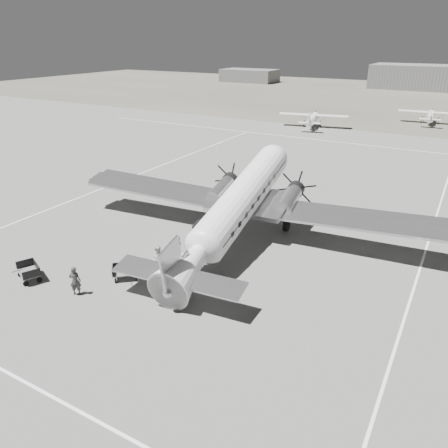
{
  "coord_description": "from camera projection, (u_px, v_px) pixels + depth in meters",
  "views": [
    {
      "loc": [
        13.17,
        -22.66,
        14.06
      ],
      "look_at": [
        -0.39,
        1.29,
        2.2
      ],
      "focal_mm": 35.0,
      "sensor_mm": 36.0,
      "label": 1
    }
  ],
  "objects": [
    {
      "name": "ground",
      "position": [
        220.0,
        261.0,
        29.63
      ],
      "size": [
        260.0,
        260.0,
        0.0
      ],
      "primitive_type": "plane",
      "color": "slate",
      "rests_on": "ground"
    },
    {
      "name": "taxi_line_near",
      "position": [
        54.0,
        398.0,
        18.44
      ],
      "size": [
        60.0,
        0.15,
        0.01
      ],
      "primitive_type": "cube",
      "color": "white",
      "rests_on": "ground"
    },
    {
      "name": "taxi_line_right",
      "position": [
        407.0,
        312.0,
        24.2
      ],
      "size": [
        0.15,
        80.0,
        0.01
      ],
      "primitive_type": "cube",
      "color": "white",
      "rests_on": "ground"
    },
    {
      "name": "taxi_line_left",
      "position": [
        119.0,
        182.0,
        45.77
      ],
      "size": [
        0.15,
        60.0,
        0.01
      ],
      "primitive_type": "cube",
      "color": "white",
      "rests_on": "ground"
    },
    {
      "name": "taxi_line_horizon",
      "position": [
        361.0,
        145.0,
        61.6
      ],
      "size": [
        90.0,
        0.15,
        0.01
      ],
      "primitive_type": "cube",
      "color": "white",
      "rests_on": "ground"
    },
    {
      "name": "grass_infield",
      "position": [
        416.0,
        99.0,
        105.55
      ],
      "size": [
        260.0,
        90.0,
        0.01
      ],
      "primitive_type": "cube",
      "color": "#605D51",
      "rests_on": "ground"
    },
    {
      "name": "shed_secondary",
      "position": [
        249.0,
        76.0,
        145.63
      ],
      "size": [
        18.0,
        10.0,
        4.0
      ],
      "primitive_type": "cube",
      "color": "#606060",
      "rests_on": "ground"
    },
    {
      "name": "dc3_airliner",
      "position": [
        238.0,
        207.0,
        31.33
      ],
      "size": [
        31.07,
        22.94,
        5.59
      ],
      "primitive_type": null,
      "rotation": [
        0.0,
        0.0,
        0.09
      ],
      "color": "#BDBDC0",
      "rests_on": "ground"
    },
    {
      "name": "light_plane_left",
      "position": [
        313.0,
        120.0,
        72.63
      ],
      "size": [
        13.18,
        11.49,
        2.39
      ],
      "primitive_type": null,
      "rotation": [
        0.0,
        0.0,
        0.2
      ],
      "color": "white",
      "rests_on": "ground"
    },
    {
      "name": "light_plane_right",
      "position": [
        431.0,
        117.0,
        75.75
      ],
      "size": [
        11.63,
        9.7,
        2.29
      ],
      "primitive_type": null,
      "rotation": [
        0.0,
        0.0,
        0.07
      ],
      "color": "white",
      "rests_on": "ground"
    },
    {
      "name": "baggage_cart_near",
      "position": [
        126.0,
        272.0,
        27.34
      ],
      "size": [
        2.04,
        1.97,
        0.94
      ],
      "primitive_type": null,
      "rotation": [
        0.0,
        0.0,
        0.69
      ],
      "color": "#606060",
      "rests_on": "ground"
    },
    {
      "name": "baggage_cart_far",
      "position": [
        29.0,
        272.0,
        27.26
      ],
      "size": [
        2.19,
        1.93,
        1.03
      ],
      "primitive_type": null,
      "rotation": [
        0.0,
        0.0,
        -0.43
      ],
      "color": "#606060",
      "rests_on": "ground"
    },
    {
      "name": "ground_crew",
      "position": [
        75.0,
        281.0,
        25.51
      ],
      "size": [
        0.79,
        0.7,
        1.83
      ],
      "primitive_type": "imported",
      "rotation": [
        0.0,
        0.0,
        3.64
      ],
      "color": "#303030",
      "rests_on": "ground"
    },
    {
      "name": "ramp_agent",
      "position": [
        159.0,
        259.0,
        27.77
      ],
      "size": [
        0.8,
        1.0,
        1.98
      ],
      "primitive_type": "imported",
      "rotation": [
        0.0,
        0.0,
        1.52
      ],
      "color": "silver",
      "rests_on": "ground"
    },
    {
      "name": "passenger",
      "position": [
        177.0,
        247.0,
        29.73
      ],
      "size": [
        0.81,
        0.98,
        1.71
      ],
      "primitive_type": "imported",
      "rotation": [
        0.0,
        0.0,
        1.94
      ],
      "color": "#B3B3B1",
      "rests_on": "ground"
    }
  ]
}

